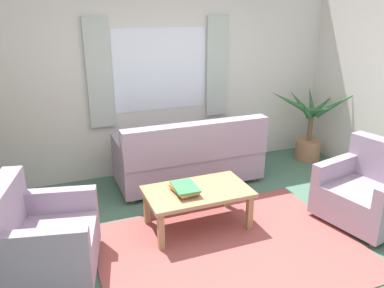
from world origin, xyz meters
name	(u,v)px	position (x,y,z in m)	size (l,w,h in m)	color
ground_plane	(231,250)	(0.00, 0.00, 0.00)	(6.24, 6.24, 0.00)	#476B56
wall_back	(159,80)	(0.00, 2.26, 1.30)	(5.32, 0.12, 2.60)	silver
window_with_curtains	(161,70)	(0.00, 2.18, 1.45)	(1.98, 0.07, 1.40)	white
area_rug	(231,250)	(0.00, 0.00, 0.01)	(2.53, 1.87, 0.01)	#9E4C47
couch	(190,158)	(0.18, 1.57, 0.37)	(1.90, 0.82, 0.92)	#998499
armchair_left	(41,238)	(-1.70, 0.32, 0.35)	(0.99, 1.00, 0.88)	#998499
armchair_right	(369,191)	(1.65, -0.04, 0.35)	(0.98, 1.00, 0.88)	#998499
coffee_table	(197,195)	(-0.14, 0.53, 0.38)	(1.10, 0.64, 0.44)	#A87F56
book_stack_on_table	(184,189)	(-0.29, 0.52, 0.48)	(0.25, 0.34, 0.08)	#335199
potted_plant	(310,130)	(2.22, 1.71, 0.48)	(1.04, 0.99, 1.16)	#9E6B4C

